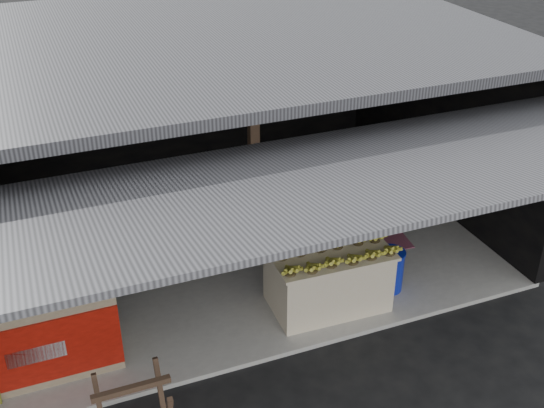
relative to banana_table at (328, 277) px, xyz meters
name	(u,v)px	position (x,y,z in m)	size (l,w,h in m)	color
ground	(290,356)	(-0.76, -0.63, -0.45)	(80.00, 80.00, 0.00)	black
concrete_slab	(221,242)	(-0.76, 1.87, -0.42)	(7.00, 5.00, 0.06)	gray
shophouse	(207,97)	(-0.76, 2.18, 1.64)	(7.40, 7.29, 3.02)	black
banana_table	(328,277)	(0.00, 0.00, 0.00)	(1.46, 0.93, 0.79)	beige
banana_pile	(330,245)	(0.00, 0.00, 0.47)	(1.32, 0.79, 0.16)	gold
white_crate	(305,233)	(0.06, 0.82, 0.14)	(1.02, 0.73, 1.08)	white
neighbor_stall	(32,328)	(-3.39, 0.18, 0.13)	(1.72, 0.78, 1.77)	#998466
sawhorse	(134,407)	(-2.61, -1.20, 0.00)	(0.74, 0.63, 0.72)	#4D3426
water_barrel	(389,271)	(0.86, 0.00, -0.13)	(0.36, 0.36, 0.52)	#0E1D9B
plastic_chair	(361,179)	(1.54, 2.04, 0.06)	(0.38, 0.38, 0.79)	#0D0B3E
magenta_rug	(352,237)	(1.00, 1.26, -0.39)	(1.50, 1.00, 0.01)	maroon
picture_frames	(158,65)	(-0.93, 4.26, 1.48)	(1.62, 0.04, 0.46)	black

